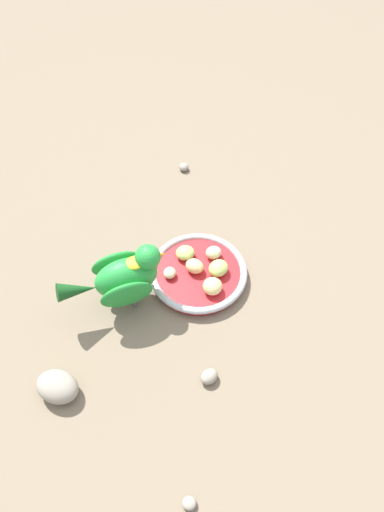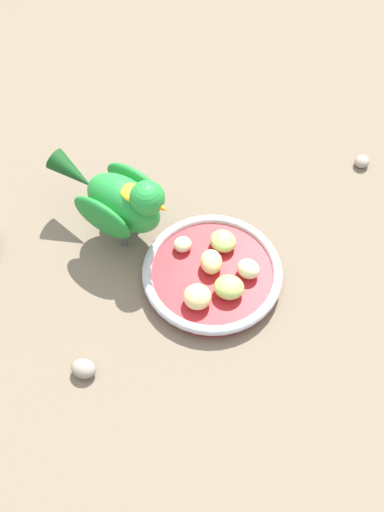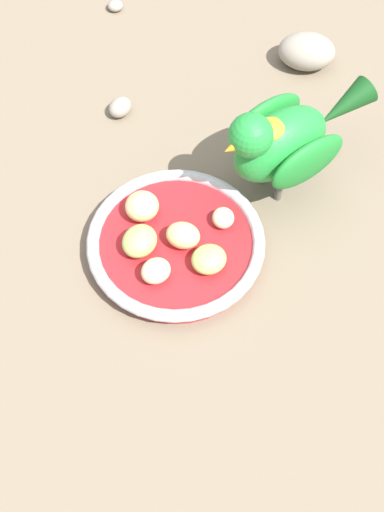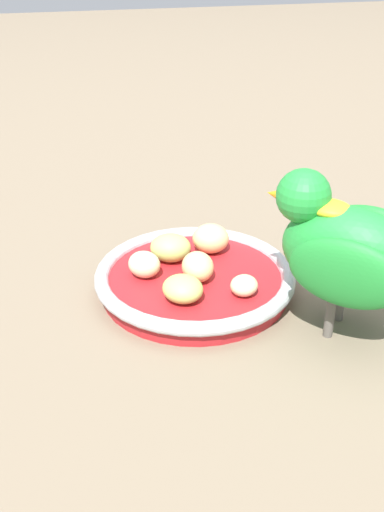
{
  "view_description": "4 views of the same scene",
  "coord_description": "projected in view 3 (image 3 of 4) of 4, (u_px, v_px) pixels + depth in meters",
  "views": [
    {
      "loc": [
        -0.23,
        0.44,
        0.74
      ],
      "look_at": [
        0.01,
        -0.04,
        0.04
      ],
      "focal_mm": 32.88,
      "sensor_mm": 36.0,
      "label": 1
    },
    {
      "loc": [
        -0.45,
        0.07,
        0.74
      ],
      "look_at": [
        0.01,
        -0.0,
        0.04
      ],
      "focal_mm": 45.39,
      "sensor_mm": 36.0,
      "label": 2
    },
    {
      "loc": [
        0.09,
        -0.4,
        0.62
      ],
      "look_at": [
        0.01,
        -0.05,
        0.04
      ],
      "focal_mm": 48.29,
      "sensor_mm": 36.0,
      "label": 3
    },
    {
      "loc": [
        0.48,
        -0.15,
        0.31
      ],
      "look_at": [
        -0.01,
        -0.03,
        0.04
      ],
      "focal_mm": 44.02,
      "sensor_mm": 36.0,
      "label": 4
    }
  ],
  "objects": [
    {
      "name": "apple_piece_2",
      "position": [
        209.0,
        259.0,
        0.69
      ],
      "size": [
        0.05,
        0.05,
        0.02
      ],
      "primitive_type": "ellipsoid",
      "rotation": [
        0.0,
        0.0,
        0.71
      ],
      "color": "#B2CC66",
      "rests_on": "feeding_bowl"
    },
    {
      "name": "feeding_bowl",
      "position": [
        176.0,
        244.0,
        0.72
      ],
      "size": [
        0.19,
        0.19,
        0.02
      ],
      "color": "#AD1E23",
      "rests_on": "ground_plane"
    },
    {
      "name": "apple_piece_4",
      "position": [
        140.0,
        241.0,
        0.7
      ],
      "size": [
        0.05,
        0.05,
        0.03
      ],
      "primitive_type": "ellipsoid",
      "rotation": [
        0.0,
        0.0,
        4.38
      ],
      "color": "#B2CC66",
      "rests_on": "feeding_bowl"
    },
    {
      "name": "apple_piece_0",
      "position": [
        183.0,
        235.0,
        0.7
      ],
      "size": [
        0.04,
        0.03,
        0.03
      ],
      "primitive_type": "ellipsoid",
      "rotation": [
        0.0,
        0.0,
        6.22
      ],
      "color": "#E5C67F",
      "rests_on": "feeding_bowl"
    },
    {
      "name": "pebble_0",
      "position": [
        115.0,
        6.0,
        0.92
      ],
      "size": [
        0.02,
        0.02,
        0.01
      ],
      "primitive_type": "ellipsoid",
      "rotation": [
        0.0,
        0.0,
        0.24
      ],
      "color": "gray",
      "rests_on": "ground_plane"
    },
    {
      "name": "apple_piece_1",
      "position": [
        143.0,
        204.0,
        0.72
      ],
      "size": [
        0.05,
        0.05,
        0.03
      ],
      "primitive_type": "ellipsoid",
      "rotation": [
        0.0,
        0.0,
        4.26
      ],
      "color": "#E5C67F",
      "rests_on": "feeding_bowl"
    },
    {
      "name": "apple_piece_3",
      "position": [
        156.0,
        271.0,
        0.68
      ],
      "size": [
        0.04,
        0.04,
        0.02
      ],
      "primitive_type": "ellipsoid",
      "rotation": [
        0.0,
        0.0,
        0.78
      ],
      "color": "beige",
      "rests_on": "feeding_bowl"
    },
    {
      "name": "pebble_2",
      "position": [
        120.0,
        107.0,
        0.82
      ],
      "size": [
        0.04,
        0.04,
        0.02
      ],
      "primitive_type": "ellipsoid",
      "rotation": [
        0.0,
        0.0,
        1.15
      ],
      "color": "gray",
      "rests_on": "ground_plane"
    },
    {
      "name": "apple_piece_5",
      "position": [
        223.0,
        218.0,
        0.72
      ],
      "size": [
        0.03,
        0.03,
        0.02
      ],
      "primitive_type": "ellipsoid",
      "rotation": [
        0.0,
        0.0,
        1.83
      ],
      "color": "beige",
      "rests_on": "feeding_bowl"
    },
    {
      "name": "ground_plane",
      "position": [
        189.0,
        231.0,
        0.74
      ],
      "size": [
        4.0,
        4.0,
        0.0
      ],
      "primitive_type": "plane",
      "color": "#756651"
    },
    {
      "name": "rock_large",
      "position": [
        307.0,
        51.0,
        0.86
      ],
      "size": [
        0.08,
        0.06,
        0.04
      ],
      "primitive_type": "ellipsoid",
      "rotation": [
        0.0,
        0.0,
        3.23
      ],
      "color": "gray",
      "rests_on": "ground_plane"
    },
    {
      "name": "parrot",
      "position": [
        283.0,
        139.0,
        0.71
      ],
      "size": [
        0.16,
        0.16,
        0.14
      ],
      "rotation": [
        0.0,
        0.0,
        -2.33
      ],
      "color": "#59544C",
      "rests_on": "ground_plane"
    }
  ]
}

